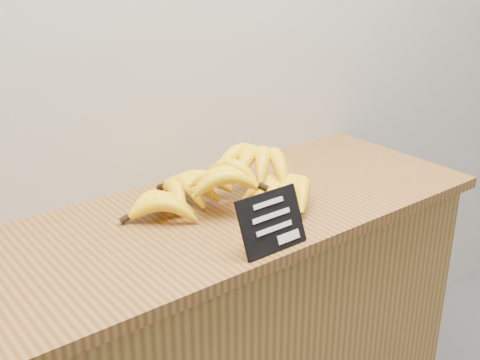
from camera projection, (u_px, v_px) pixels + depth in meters
The scene contains 3 objects.
counter_top at pixel (228, 213), 1.51m from camera, with size 1.34×0.54×0.03m, color olive.
chalkboard_sign at pixel (272, 222), 1.29m from camera, with size 0.16×0.01×0.13m, color black.
banana_pile at pixel (234, 183), 1.50m from camera, with size 0.49×0.38×0.13m.
Camera 1 is at (-0.67, 1.65, 1.57)m, focal length 45.00 mm.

